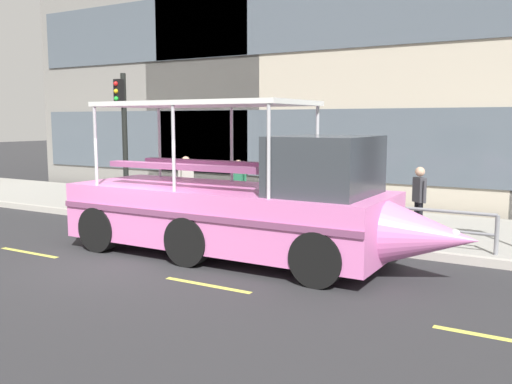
{
  "coord_description": "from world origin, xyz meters",
  "views": [
    {
      "loc": [
        7.89,
        -8.45,
        2.89
      ],
      "look_at": [
        1.73,
        2.12,
        1.3
      ],
      "focal_mm": 38.62,
      "sensor_mm": 36.0,
      "label": 1
    }
  ],
  "objects_px": {
    "pedestrian_mid_left": "(338,187)",
    "pedestrian_mid_right": "(238,183)",
    "duck_tour_boat": "(246,207)",
    "traffic_light_pole": "(123,128)",
    "pedestrian_near_stern": "(186,179)",
    "pedestrian_near_bow": "(419,195)",
    "leaned_bicycle": "(128,199)"
  },
  "relations": [
    {
      "from": "duck_tour_boat",
      "to": "pedestrian_near_bow",
      "type": "xyz_separation_m",
      "value": [
        2.77,
        3.22,
        0.07
      ]
    },
    {
      "from": "pedestrian_mid_right",
      "to": "pedestrian_mid_left",
      "type": "bearing_deg",
      "value": 5.65
    },
    {
      "from": "duck_tour_boat",
      "to": "pedestrian_near_stern",
      "type": "relative_size",
      "value": 5.2
    },
    {
      "from": "pedestrian_mid_left",
      "to": "pedestrian_mid_right",
      "type": "distance_m",
      "value": 2.87
    },
    {
      "from": "traffic_light_pole",
      "to": "duck_tour_boat",
      "type": "bearing_deg",
      "value": -24.63
    },
    {
      "from": "pedestrian_mid_left",
      "to": "duck_tour_boat",
      "type": "bearing_deg",
      "value": -100.63
    },
    {
      "from": "traffic_light_pole",
      "to": "pedestrian_mid_left",
      "type": "xyz_separation_m",
      "value": [
        6.72,
        0.7,
        -1.5
      ]
    },
    {
      "from": "pedestrian_mid_right",
      "to": "pedestrian_near_bow",
      "type": "bearing_deg",
      "value": 0.19
    },
    {
      "from": "traffic_light_pole",
      "to": "pedestrian_near_bow",
      "type": "bearing_deg",
      "value": 2.81
    },
    {
      "from": "leaned_bicycle",
      "to": "pedestrian_mid_right",
      "type": "distance_m",
      "value": 3.64
    },
    {
      "from": "traffic_light_pole",
      "to": "pedestrian_near_stern",
      "type": "bearing_deg",
      "value": 4.98
    },
    {
      "from": "traffic_light_pole",
      "to": "pedestrian_mid_right",
      "type": "relative_size",
      "value": 2.54
    },
    {
      "from": "pedestrian_mid_left",
      "to": "pedestrian_mid_right",
      "type": "bearing_deg",
      "value": -174.35
    },
    {
      "from": "pedestrian_near_bow",
      "to": "pedestrian_near_stern",
      "type": "height_order",
      "value": "pedestrian_near_stern"
    },
    {
      "from": "duck_tour_boat",
      "to": "pedestrian_mid_right",
      "type": "height_order",
      "value": "duck_tour_boat"
    },
    {
      "from": "traffic_light_pole",
      "to": "pedestrian_near_bow",
      "type": "height_order",
      "value": "traffic_light_pole"
    },
    {
      "from": "pedestrian_mid_right",
      "to": "pedestrian_near_stern",
      "type": "relative_size",
      "value": 0.96
    },
    {
      "from": "pedestrian_near_bow",
      "to": "leaned_bicycle",
      "type": "bearing_deg",
      "value": -175.39
    },
    {
      "from": "duck_tour_boat",
      "to": "pedestrian_mid_left",
      "type": "height_order",
      "value": "duck_tour_boat"
    },
    {
      "from": "leaned_bicycle",
      "to": "pedestrian_mid_right",
      "type": "bearing_deg",
      "value": 10.76
    },
    {
      "from": "traffic_light_pole",
      "to": "pedestrian_mid_right",
      "type": "height_order",
      "value": "traffic_light_pole"
    },
    {
      "from": "traffic_light_pole",
      "to": "pedestrian_near_stern",
      "type": "relative_size",
      "value": 2.45
    },
    {
      "from": "leaned_bicycle",
      "to": "pedestrian_near_bow",
      "type": "xyz_separation_m",
      "value": [
        8.5,
        0.69,
        0.62
      ]
    },
    {
      "from": "pedestrian_near_stern",
      "to": "pedestrian_near_bow",
      "type": "bearing_deg",
      "value": 2.09
    },
    {
      "from": "leaned_bicycle",
      "to": "duck_tour_boat",
      "type": "xyz_separation_m",
      "value": [
        5.73,
        -2.53,
        0.55
      ]
    },
    {
      "from": "pedestrian_near_bow",
      "to": "pedestrian_near_stern",
      "type": "xyz_separation_m",
      "value": [
        -6.63,
        -0.24,
        0.03
      ]
    },
    {
      "from": "pedestrian_near_bow",
      "to": "pedestrian_near_stern",
      "type": "relative_size",
      "value": 0.97
    },
    {
      "from": "duck_tour_boat",
      "to": "pedestrian_near_bow",
      "type": "bearing_deg",
      "value": 49.22
    },
    {
      "from": "leaned_bicycle",
      "to": "duck_tour_boat",
      "type": "distance_m",
      "value": 6.28
    },
    {
      "from": "leaned_bicycle",
      "to": "pedestrian_near_bow",
      "type": "relative_size",
      "value": 1.06
    },
    {
      "from": "pedestrian_near_bow",
      "to": "pedestrian_near_stern",
      "type": "bearing_deg",
      "value": -177.91
    },
    {
      "from": "pedestrian_mid_right",
      "to": "pedestrian_near_stern",
      "type": "xyz_separation_m",
      "value": [
        -1.65,
        -0.23,
        0.04
      ]
    }
  ]
}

